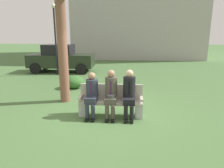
{
  "coord_description": "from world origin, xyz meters",
  "views": [
    {
      "loc": [
        0.58,
        -5.83,
        2.33
      ],
      "look_at": [
        0.06,
        0.12,
        0.85
      ],
      "focal_mm": 32.91,
      "sensor_mm": 36.0,
      "label": 1
    }
  ],
  "objects": [
    {
      "name": "ground_plane",
      "position": [
        0.0,
        0.0,
        0.0
      ],
      "size": [
        80.0,
        80.0,
        0.0
      ],
      "primitive_type": "plane",
      "color": "#496B3A"
    },
    {
      "name": "shrub_near_bench",
      "position": [
        -1.84,
        2.67,
        0.28
      ],
      "size": [
        0.88,
        0.81,
        0.55
      ],
      "primitive_type": "ellipsoid",
      "color": "#37672D",
      "rests_on": "ground"
    },
    {
      "name": "park_bench",
      "position": [
        0.06,
        -0.22,
        0.42
      ],
      "size": [
        1.81,
        0.44,
        0.9
      ],
      "color": "#B7AD9E",
      "rests_on": "ground"
    },
    {
      "name": "parked_car_near",
      "position": [
        -3.64,
        6.44,
        0.84
      ],
      "size": [
        3.93,
        1.75,
        1.68
      ],
      "color": "#232D1E",
      "rests_on": "ground"
    },
    {
      "name": "seated_man_middle",
      "position": [
        0.07,
        -0.35,
        0.74
      ],
      "size": [
        0.34,
        0.72,
        1.34
      ],
      "color": "#4C473D",
      "rests_on": "ground"
    },
    {
      "name": "seated_man_left",
      "position": [
        -0.48,
        -0.35,
        0.71
      ],
      "size": [
        0.34,
        0.72,
        1.27
      ],
      "color": "#2D3342",
      "rests_on": "ground"
    },
    {
      "name": "seated_man_right",
      "position": [
        0.58,
        -0.34,
        0.76
      ],
      "size": [
        0.34,
        0.72,
        1.36
      ],
      "color": "black",
      "rests_on": "ground"
    },
    {
      "name": "street_lamp",
      "position": [
        -3.61,
        5.64,
        2.36
      ],
      "size": [
        0.24,
        0.24,
        3.9
      ],
      "color": "black",
      "rests_on": "ground"
    }
  ]
}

